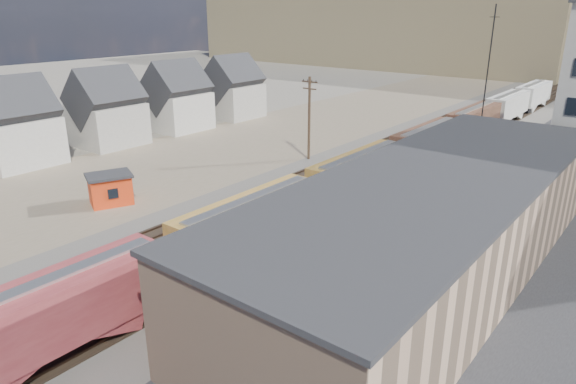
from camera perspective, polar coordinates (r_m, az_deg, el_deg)
The scene contains 10 objects.
ballast_bed at distance 65.63m, azimuth 12.50°, elevation 3.83°, with size 18.00×200.00×0.06m, color #4C4742.
dirt_yard at distance 69.01m, azimuth -6.43°, elevation 4.94°, with size 24.00×180.00×0.03m, color #6E614C.
asphalt_lot at distance 45.84m, azimuth 28.84°, elevation -5.29°, with size 26.00×120.00×0.04m, color #232326.
rail_tracks at distance 65.84m, azimuth 12.08°, elevation 3.99°, with size 11.40×200.00×0.24m.
freight_train at distance 55.45m, azimuth 12.00°, elevation 3.92°, with size 3.00×119.74×4.46m.
warehouse at distance 37.03m, azimuth 16.16°, elevation -3.05°, with size 12.40×40.40×7.25m.
utility_pole_north at distance 61.97m, azimuth 2.37°, elevation 8.37°, with size 2.20×0.32×10.00m.
radio_mast at distance 70.85m, azimuth 21.20°, elevation 11.66°, with size 1.20×0.16×18.00m.
townhouse_row at distance 70.47m, azimuth -23.61°, elevation 7.34°, with size 8.15×68.16×10.47m.
maintenance_shed at distance 51.03m, azimuth -19.14°, elevation 0.35°, with size 4.47×4.94×2.95m.
Camera 1 is at (27.37, -7.03, 17.52)m, focal length 32.00 mm.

